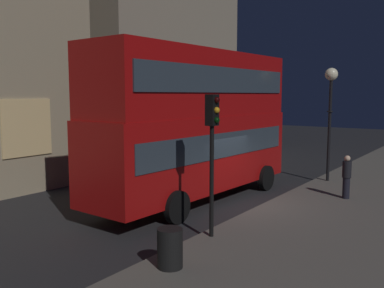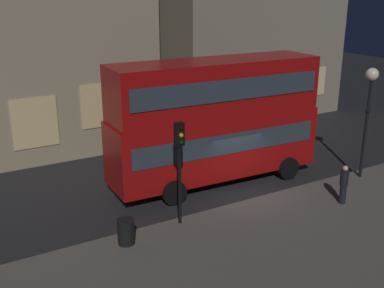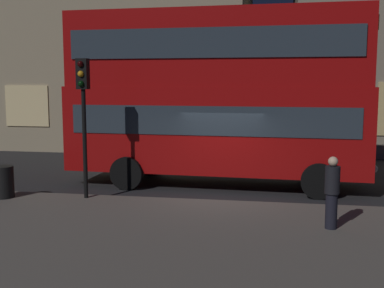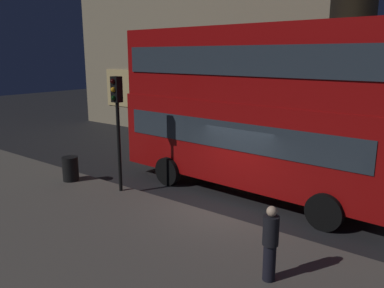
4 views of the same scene
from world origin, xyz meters
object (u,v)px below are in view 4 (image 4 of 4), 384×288
object	(u,v)px
double_decker_bus	(250,104)
pedestrian	(270,243)
litter_bin	(70,169)
traffic_light_near_kerb	(117,110)

from	to	relation	value
double_decker_bus	pedestrian	bearing A→B (deg)	-53.41
double_decker_bus	litter_bin	xyz separation A→B (m)	(-5.74, -3.28, -2.57)
traffic_light_near_kerb	litter_bin	distance (m)	3.37
traffic_light_near_kerb	litter_bin	size ratio (longest dim) A/B	4.32
double_decker_bus	traffic_light_near_kerb	size ratio (longest dim) A/B	2.50
double_decker_bus	traffic_light_near_kerb	distance (m)	4.48
pedestrian	traffic_light_near_kerb	bearing A→B (deg)	50.97
pedestrian	double_decker_bus	bearing A→B (deg)	10.73
traffic_light_near_kerb	pedestrian	world-z (taller)	traffic_light_near_kerb
pedestrian	litter_bin	distance (m)	9.11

